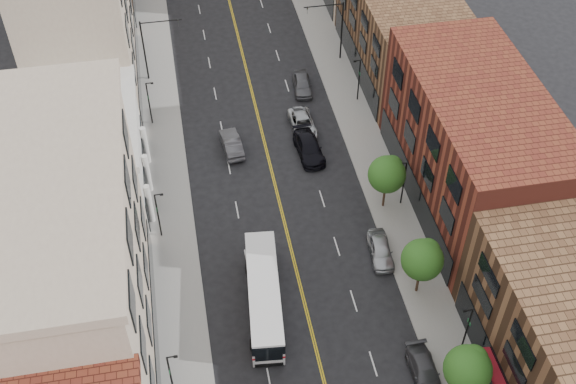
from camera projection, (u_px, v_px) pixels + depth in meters
sidewalk_left at (165, 153)px, 71.73m from camera, size 4.00×110.00×0.15m
sidewalk_right at (360, 130)px, 74.33m from camera, size 4.00×110.00×0.15m
bldg_l_tanoffice at (67, 278)px, 49.15m from camera, size 10.00×22.00×18.00m
bldg_l_white at (85, 159)px, 65.26m from camera, size 10.00×14.00×8.00m
bldg_l_far_a at (78, 13)px, 73.65m from camera, size 10.00×20.00×18.00m
bldg_r_mid at (473, 147)px, 63.38m from camera, size 10.00×22.00×12.00m
bldg_r_far_a at (402, 30)px, 78.79m from camera, size 10.00×20.00×10.00m
tree_r_1 at (469, 367)px, 49.75m from camera, size 3.40×3.40×5.59m
tree_r_2 at (423, 258)px, 56.75m from camera, size 3.40×3.40×5.59m
tree_r_3 at (388, 173)px, 63.76m from camera, size 3.40×3.40×5.59m
lamp_l_1 at (171, 375)px, 50.67m from camera, size 0.81×0.55×5.05m
lamp_l_2 at (158, 213)px, 61.87m from camera, size 0.81×0.55×5.05m
lamp_l_3 at (149, 101)px, 73.07m from camera, size 0.81×0.55×5.05m
lamp_r_1 at (467, 327)px, 53.52m from camera, size 0.81×0.55×5.05m
lamp_r_2 at (403, 181)px, 64.72m from camera, size 0.81×0.55×5.05m
lamp_r_3 at (359, 78)px, 75.93m from camera, size 0.81×0.55×5.05m
signal_mast_left at (150, 43)px, 77.59m from camera, size 4.49×0.18×7.20m
signal_mast_right at (336, 24)px, 80.26m from camera, size 4.49×0.18×7.20m
city_bus at (264, 295)px, 57.25m from camera, size 3.54×11.48×2.90m
car_parked_mid at (425, 372)px, 53.40m from camera, size 1.96×4.81×1.40m
car_parked_far at (380, 250)px, 61.78m from camera, size 2.19×4.70×1.56m
car_lane_behind at (232, 143)px, 71.69m from camera, size 2.12×5.01×1.61m
car_lane_a at (309, 148)px, 71.21m from camera, size 2.67×5.79×1.64m
car_lane_b at (302, 123)px, 74.05m from camera, size 2.56×5.29×1.45m
car_lane_c at (302, 84)px, 78.79m from camera, size 2.28×4.83×1.59m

